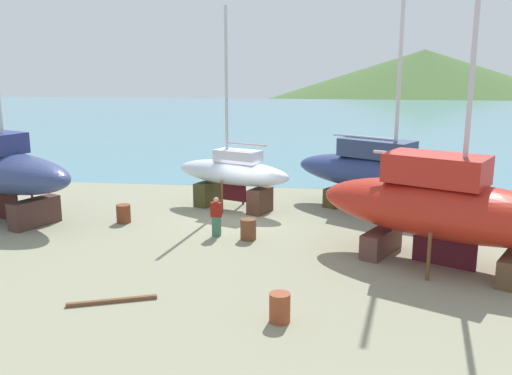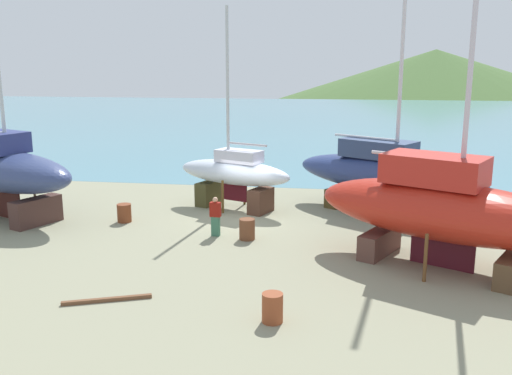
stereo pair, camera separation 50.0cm
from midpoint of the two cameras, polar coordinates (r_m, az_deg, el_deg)
name	(u,v)px [view 2 (the right image)]	position (r m, az deg, el deg)	size (l,w,h in m)	color
ground_plane	(221,251)	(21.66, -2.87, -6.42)	(45.57, 45.57, 0.00)	gray
sea_water	(306,119)	(72.45, 5.29, 6.89)	(162.54, 81.04, 0.01)	teal
headland_hill	(434,88)	(166.93, 17.63, 9.52)	(133.72, 133.72, 21.27)	#415F2E
sailboat_far_slipway	(234,174)	(27.38, -1.70, 1.40)	(6.32, 3.95, 9.59)	#433F20
sailboat_large_starboard	(2,169)	(28.06, -23.84, 1.68)	(9.19, 6.13, 15.83)	#492E29
sailboat_small_center	(444,208)	(20.52, 19.14, -2.02)	(9.68, 7.05, 15.78)	brown
sailboat_mid_port	(385,173)	(27.28, 13.46, 1.46)	(9.54, 7.43, 16.48)	#45341D
worker	(215,216)	(23.26, -3.50, -2.88)	(0.46, 0.28, 1.65)	#396C51
barrel_blue_faded	(124,213)	(26.00, -12.64, -2.53)	(0.63, 0.63, 0.82)	brown
barrel_rust_near	(272,308)	(15.90, 2.59, -12.05)	(0.59, 0.59, 0.83)	brown
barrel_tar_black	(247,229)	(22.89, -0.28, -4.24)	(0.64, 0.64, 0.85)	brown
timber_short_skew	(107,300)	(17.78, -14.03, -10.95)	(2.65, 0.14, 0.11)	brown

